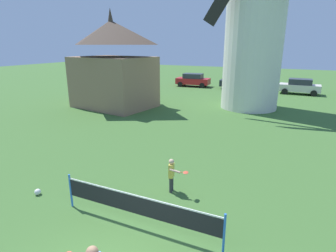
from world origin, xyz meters
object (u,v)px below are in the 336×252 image
object	(u,v)px
windmill	(256,10)
chapel	(113,66)
stray_ball	(38,192)
parked_car_black	(240,82)
parked_car_red	(193,80)
parked_car_cream	(300,86)
player_far	(172,173)
tennis_net	(137,205)

from	to	relation	value
windmill	chapel	distance (m)	11.61
windmill	stray_ball	size ratio (longest dim) A/B	74.41
parked_car_black	parked_car_red	bearing A→B (deg)	-176.06
parked_car_black	parked_car_cream	world-z (taller)	same
windmill	parked_car_red	xyz separation A→B (m)	(-8.07, 9.21, -6.53)
windmill	chapel	bearing A→B (deg)	-157.42
windmill	chapel	world-z (taller)	windmill
parked_car_black	chapel	bearing A→B (deg)	-118.69
player_far	chapel	xyz separation A→B (m)	(-9.84, 10.52, 2.59)
windmill	chapel	size ratio (longest dim) A/B	2.07
chapel	windmill	bearing A→B (deg)	22.58
tennis_net	parked_car_red	bearing A→B (deg)	106.62
chapel	parked_car_cream	bearing A→B (deg)	43.16
tennis_net	parked_car_cream	world-z (taller)	parked_car_cream
parked_car_black	parked_car_cream	xyz separation A→B (m)	(6.24, -0.86, -0.00)
parked_car_cream	parked_car_red	bearing A→B (deg)	177.71
chapel	player_far	bearing A→B (deg)	-46.92
parked_car_cream	chapel	bearing A→B (deg)	-136.84
windmill	parked_car_red	world-z (taller)	windmill
player_far	parked_car_black	bearing A→B (deg)	95.42
tennis_net	player_far	size ratio (longest dim) A/B	4.01
tennis_net	parked_car_cream	size ratio (longest dim) A/B	1.24
tennis_net	stray_ball	xyz separation A→B (m)	(-3.98, 0.03, -0.58)
stray_ball	parked_car_cream	world-z (taller)	parked_car_cream
windmill	stray_ball	bearing A→B (deg)	-104.24
windmill	parked_car_cream	xyz separation A→B (m)	(3.73, 8.74, -6.53)
windmill	parked_car_red	distance (m)	13.88
player_far	tennis_net	bearing A→B (deg)	-92.19
chapel	tennis_net	bearing A→B (deg)	-52.41
tennis_net	parked_car_black	bearing A→B (deg)	94.81
parked_car_black	chapel	size ratio (longest dim) A/B	0.60
player_far	stray_ball	world-z (taller)	player_far
windmill	tennis_net	world-z (taller)	windmill
stray_ball	player_far	bearing A→B (deg)	27.50
parked_car_red	parked_car_cream	xyz separation A→B (m)	(11.80, -0.47, -0.00)
parked_car_red	parked_car_black	world-z (taller)	same
tennis_net	stray_ball	world-z (taller)	tennis_net
parked_car_black	chapel	world-z (taller)	chapel
parked_car_red	tennis_net	bearing A→B (deg)	-73.38
parked_car_red	windmill	bearing A→B (deg)	-48.79
parked_car_cream	chapel	distance (m)	19.04
chapel	stray_ball	bearing A→B (deg)	-65.44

